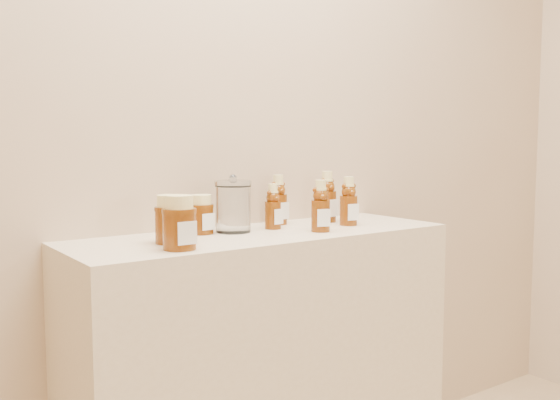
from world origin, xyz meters
TOP-DOWN VIEW (x-y plane):
  - wall_back at (0.00, 1.75)m, footprint 3.50×0.02m
  - display_table at (0.00, 1.55)m, footprint 1.20×0.40m
  - bear_bottle_back_left at (0.07, 1.60)m, footprint 0.06×0.06m
  - bear_bottle_back_mid at (0.14, 1.68)m, footprint 0.07×0.07m
  - bear_bottle_back_right at (0.32, 1.63)m, footprint 0.07×0.07m
  - bear_bottle_front_left at (0.16, 1.47)m, footprint 0.08×0.08m
  - bear_bottle_front_right at (0.32, 1.53)m, footprint 0.07×0.07m
  - honey_jar_left at (-0.32, 1.54)m, footprint 0.10×0.10m
  - honey_jar_back at (-0.17, 1.64)m, footprint 0.08×0.08m
  - honey_jar_front at (-0.34, 1.43)m, footprint 0.09×0.09m
  - glass_canister at (-0.07, 1.61)m, footprint 0.15×0.15m

SIDE VIEW (x-z plane):
  - display_table at x=0.00m, z-range 0.00..0.90m
  - honey_jar_back at x=-0.17m, z-range 0.90..1.02m
  - honey_jar_left at x=-0.32m, z-range 0.90..1.03m
  - honey_jar_front at x=-0.34m, z-range 0.90..1.04m
  - bear_bottle_back_left at x=0.07m, z-range 0.90..1.06m
  - glass_canister at x=-0.07m, z-range 0.90..1.07m
  - bear_bottle_front_left at x=0.16m, z-range 0.90..1.08m
  - bear_bottle_front_right at x=0.32m, z-range 0.90..1.08m
  - bear_bottle_back_mid at x=0.14m, z-range 0.90..1.09m
  - bear_bottle_back_right at x=0.32m, z-range 0.90..1.10m
  - wall_back at x=0.00m, z-range 0.00..2.70m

